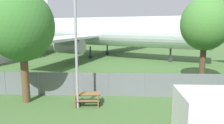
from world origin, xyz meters
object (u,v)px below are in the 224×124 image
at_px(portable_cabin, 221,120).
at_px(picnic_bench_open_grass, 87,97).
at_px(airplane, 105,32).
at_px(tree_behind_benches, 205,24).
at_px(tree_far_right, 22,26).

bearing_deg(portable_cabin, picnic_bench_open_grass, 144.84).
distance_m(airplane, portable_cabin, 27.05).
height_order(airplane, picnic_bench_open_grass, airplane).
xyz_separation_m(portable_cabin, tree_behind_benches, (2.72, 9.94, 4.01)).
xyz_separation_m(airplane, tree_behind_benches, (9.65, -16.05, 1.12)).
bearing_deg(tree_behind_benches, tree_far_right, -158.98).
bearing_deg(tree_far_right, airplane, 80.23).
height_order(portable_cabin, picnic_bench_open_grass, portable_cabin).
relative_size(airplane, picnic_bench_open_grass, 22.43).
relative_size(picnic_bench_open_grass, tree_far_right, 0.24).
bearing_deg(airplane, tree_behind_benches, -33.97).
bearing_deg(picnic_bench_open_grass, airplane, 91.36).
xyz_separation_m(airplane, portable_cabin, (6.93, -25.99, -2.89)).
height_order(portable_cabin, tree_behind_benches, tree_behind_benches).
height_order(picnic_bench_open_grass, tree_far_right, tree_far_right).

